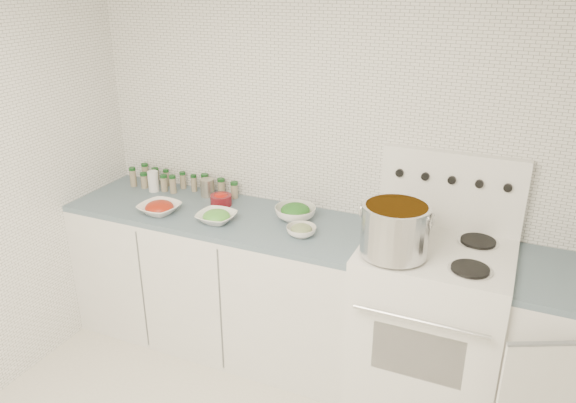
% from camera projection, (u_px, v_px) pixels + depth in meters
% --- Properties ---
extents(room_walls, '(3.54, 3.04, 2.52)m').
position_uv_depth(room_walls, '(242.00, 203.00, 1.81)').
color(room_walls, white).
rests_on(room_walls, ground).
extents(counter_left, '(1.85, 0.62, 0.90)m').
position_uv_depth(counter_left, '(221.00, 277.00, 3.55)').
color(counter_left, white).
rests_on(counter_left, ground).
extents(stove, '(0.76, 0.70, 1.36)m').
position_uv_depth(stove, '(430.00, 320.00, 3.04)').
color(stove, white).
rests_on(stove, ground).
extents(stock_pot, '(0.36, 0.33, 0.26)m').
position_uv_depth(stock_pot, '(395.00, 228.00, 2.74)').
color(stock_pot, silver).
rests_on(stock_pot, stove).
extents(bowl_tomato, '(0.26, 0.26, 0.08)m').
position_uv_depth(bowl_tomato, '(159.00, 208.00, 3.35)').
color(bowl_tomato, white).
rests_on(bowl_tomato, counter_left).
extents(bowl_snowpea, '(0.22, 0.22, 0.07)m').
position_uv_depth(bowl_snowpea, '(216.00, 217.00, 3.24)').
color(bowl_snowpea, white).
rests_on(bowl_snowpea, counter_left).
extents(bowl_broccoli, '(0.27, 0.27, 0.10)m').
position_uv_depth(bowl_broccoli, '(295.00, 212.00, 3.27)').
color(bowl_broccoli, white).
rests_on(bowl_broccoli, counter_left).
extents(bowl_zucchini, '(0.18, 0.18, 0.07)m').
position_uv_depth(bowl_zucchini, '(301.00, 230.00, 3.07)').
color(bowl_zucchini, white).
rests_on(bowl_zucchini, counter_left).
extents(bowl_pepper, '(0.13, 0.13, 0.08)m').
position_uv_depth(bowl_pepper, '(221.00, 199.00, 3.46)').
color(bowl_pepper, maroon).
rests_on(bowl_pepper, counter_left).
extents(salt_canister, '(0.08, 0.08, 0.14)m').
position_uv_depth(salt_canister, '(153.00, 181.00, 3.67)').
color(salt_canister, white).
rests_on(salt_canister, counter_left).
extents(tin_can, '(0.11, 0.11, 0.11)m').
position_uv_depth(tin_can, '(207.00, 188.00, 3.59)').
color(tin_can, '#9D9685').
rests_on(tin_can, counter_left).
extents(spice_cluster, '(0.77, 0.15, 0.13)m').
position_uv_depth(spice_cluster, '(176.00, 181.00, 3.70)').
color(spice_cluster, gray).
rests_on(spice_cluster, counter_left).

